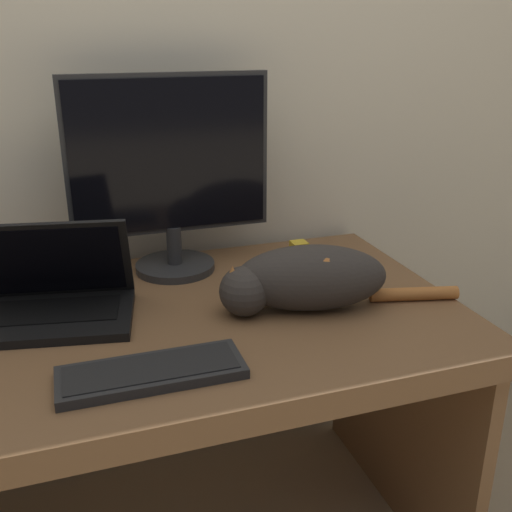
% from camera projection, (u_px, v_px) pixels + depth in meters
% --- Properties ---
extents(wall_back, '(6.40, 0.06, 2.60)m').
position_uv_depth(wall_back, '(127.00, 41.00, 1.56)').
color(wall_back, beige).
rests_on(wall_back, ground_plane).
extents(desk, '(1.34, 0.79, 0.72)m').
position_uv_depth(desk, '(176.00, 375.00, 1.42)').
color(desk, brown).
rests_on(desk, ground_plane).
extents(monitor, '(0.52, 0.21, 0.52)m').
position_uv_depth(monitor, '(170.00, 173.00, 1.53)').
color(monitor, '#282828').
rests_on(monitor, desk).
extents(laptop, '(0.38, 0.30, 0.23)m').
position_uv_depth(laptop, '(53.00, 299.00, 1.34)').
color(laptop, black).
rests_on(laptop, desk).
extents(external_keyboard, '(0.35, 0.13, 0.02)m').
position_uv_depth(external_keyboard, '(152.00, 372.00, 1.12)').
color(external_keyboard, black).
rests_on(external_keyboard, desk).
extents(cat, '(0.58, 0.22, 0.16)m').
position_uv_depth(cat, '(304.00, 278.00, 1.37)').
color(cat, '#332D28').
rests_on(cat, desk).
extents(small_toy, '(0.04, 0.04, 0.04)m').
position_uv_depth(small_toy, '(299.00, 249.00, 1.72)').
color(small_toy, gold).
rests_on(small_toy, desk).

